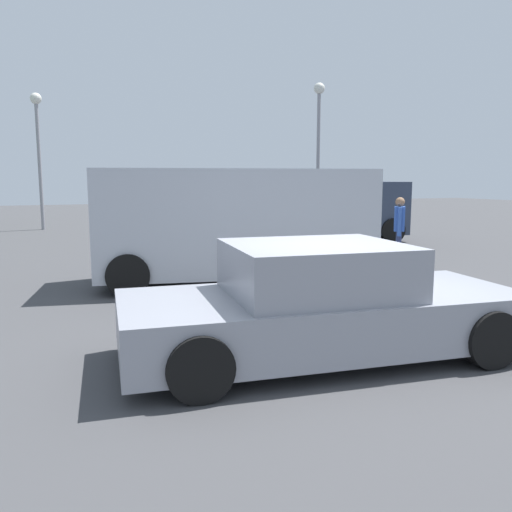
% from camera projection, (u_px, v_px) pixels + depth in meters
% --- Properties ---
extents(ground_plane, '(80.00, 80.00, 0.00)m').
position_uv_depth(ground_plane, '(324.00, 351.00, 6.26)').
color(ground_plane, '#424244').
extents(sedan_foreground, '(4.75, 2.36, 1.32)m').
position_uv_depth(sedan_foreground, '(321.00, 305.00, 5.99)').
color(sedan_foreground, gray).
rests_on(sedan_foreground, ground_plane).
extents(dog, '(0.69, 0.36, 0.41)m').
position_uv_depth(dog, '(401.00, 285.00, 8.90)').
color(dog, white).
rests_on(dog, ground_plane).
extents(van_white, '(5.55, 3.07, 2.22)m').
position_uv_depth(van_white, '(235.00, 222.00, 10.28)').
color(van_white, '#B2B7C1').
rests_on(van_white, ground_plane).
extents(suv_dark, '(5.11, 2.94, 1.95)m').
position_uv_depth(suv_dark, '(330.00, 209.00, 17.31)').
color(suv_dark, '#2D384C').
rests_on(suv_dark, ground_plane).
extents(pedestrian, '(0.43, 0.48, 1.61)m').
position_uv_depth(pedestrian, '(399.00, 225.00, 12.45)').
color(pedestrian, navy).
rests_on(pedestrian, ground_plane).
extents(light_post_mid, '(0.44, 0.44, 5.40)m').
position_uv_depth(light_post_mid, '(38.00, 136.00, 20.82)').
color(light_post_mid, gray).
rests_on(light_post_mid, ground_plane).
extents(light_post_far, '(0.44, 0.44, 5.82)m').
position_uv_depth(light_post_far, '(319.00, 130.00, 20.98)').
color(light_post_far, gray).
rests_on(light_post_far, ground_plane).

